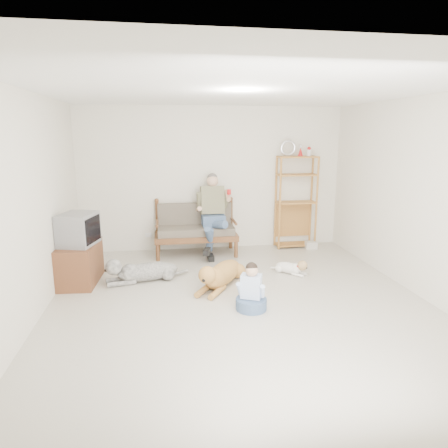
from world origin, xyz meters
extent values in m
plane|color=beige|center=(0.00, 0.00, 0.00)|extent=(5.50, 5.50, 0.00)
plane|color=white|center=(0.00, 0.00, 2.70)|extent=(5.50, 5.50, 0.00)
plane|color=beige|center=(0.00, 2.75, 1.35)|extent=(5.00, 0.00, 5.00)
plane|color=beige|center=(0.00, -2.75, 1.35)|extent=(5.00, 0.00, 5.00)
plane|color=beige|center=(-2.50, 0.00, 1.35)|extent=(0.00, 5.50, 5.50)
plane|color=beige|center=(2.50, 0.00, 1.35)|extent=(0.00, 5.50, 5.50)
cube|color=brown|center=(-0.37, 2.34, 0.35)|extent=(1.51, 0.72, 0.10)
cube|color=#605749|center=(-0.37, 2.34, 0.47)|extent=(1.39, 0.62, 0.13)
cube|color=#605749|center=(-0.37, 2.58, 0.70)|extent=(1.38, 0.14, 0.45)
cylinder|color=brown|center=(-0.37, 2.64, 0.90)|extent=(1.40, 0.07, 0.05)
cylinder|color=brown|center=(-1.07, 2.04, 0.15)|extent=(0.07, 0.07, 0.30)
cylinder|color=brown|center=(-1.07, 2.64, 0.47)|extent=(0.07, 0.07, 0.95)
cylinder|color=brown|center=(0.33, 2.04, 0.15)|extent=(0.07, 0.07, 0.30)
cylinder|color=brown|center=(0.33, 2.64, 0.47)|extent=(0.07, 0.07, 0.95)
cube|color=#4A6388|center=(-0.05, 2.34, 0.64)|extent=(0.41, 0.39, 0.20)
cube|color=#7A7655|center=(-0.05, 2.44, 1.00)|extent=(0.43, 0.29, 0.54)
sphere|color=tan|center=(-0.05, 2.41, 1.36)|extent=(0.21, 0.21, 0.21)
sphere|color=#554F4B|center=(-0.05, 2.43, 1.40)|extent=(0.19, 0.19, 0.19)
cylinder|color=red|center=(0.23, 2.22, 1.17)|extent=(0.07, 0.07, 0.09)
cube|color=#A26932|center=(1.60, 2.55, 1.76)|extent=(0.75, 0.31, 0.03)
torus|color=silver|center=(1.40, 2.55, 1.93)|extent=(0.31, 0.05, 0.31)
cone|color=red|center=(1.65, 2.55, 1.86)|extent=(0.10, 0.10, 0.16)
cylinder|color=#A26932|center=(1.24, 2.41, 0.89)|extent=(0.04, 0.04, 1.78)
cylinder|color=#A26932|center=(1.24, 2.69, 0.89)|extent=(0.04, 0.04, 1.78)
cylinder|color=#A26932|center=(1.97, 2.41, 0.89)|extent=(0.04, 0.04, 1.78)
cylinder|color=#A26932|center=(1.97, 2.69, 0.89)|extent=(0.04, 0.04, 1.78)
cube|color=silver|center=(1.88, 2.37, 0.07)|extent=(0.23, 0.17, 0.14)
cube|color=brown|center=(-2.22, 1.18, 0.30)|extent=(0.57, 0.94, 0.60)
cube|color=brown|center=(-2.46, 0.96, 0.30)|extent=(0.05, 0.40, 0.50)
cube|color=brown|center=(-2.46, 1.40, 0.30)|extent=(0.05, 0.40, 0.50)
cube|color=slate|center=(-2.20, 1.14, 0.83)|extent=(0.58, 0.66, 0.47)
cube|color=black|center=(-1.98, 1.08, 0.83)|extent=(0.15, 0.47, 0.37)
cube|color=silver|center=(-1.25, 2.73, 0.30)|extent=(0.12, 0.02, 0.08)
ellipsoid|color=#BA8B40|center=(-0.10, 0.80, 0.16)|extent=(0.83, 1.03, 0.31)
sphere|color=#BA8B40|center=(-0.26, 0.55, 0.18)|extent=(0.31, 0.31, 0.31)
sphere|color=#BA8B40|center=(-0.40, 0.34, 0.31)|extent=(0.25, 0.25, 0.25)
ellipsoid|color=#BA8B40|center=(-0.46, 0.24, 0.29)|extent=(0.19, 0.21, 0.09)
cylinder|color=#BA8B40|center=(0.16, 1.22, 0.06)|extent=(0.13, 0.40, 0.05)
ellipsoid|color=#BA8B40|center=(-0.46, 0.40, 0.31)|extent=(0.09, 0.10, 0.12)
ellipsoid|color=#BA8B40|center=(-0.31, 0.31, 0.31)|extent=(0.09, 0.10, 0.12)
ellipsoid|color=beige|center=(-1.22, 1.10, 0.14)|extent=(0.97, 0.51, 0.28)
sphere|color=beige|center=(-1.49, 1.04, 0.16)|extent=(0.28, 0.28, 0.28)
sphere|color=beige|center=(-1.71, 0.98, 0.28)|extent=(0.24, 0.24, 0.24)
ellipsoid|color=beige|center=(-1.82, 0.96, 0.25)|extent=(0.19, 0.14, 0.09)
cylinder|color=beige|center=(-0.77, 1.20, 0.06)|extent=(0.33, 0.24, 0.04)
ellipsoid|color=beige|center=(-1.71, 1.07, 0.28)|extent=(0.09, 0.07, 0.12)
ellipsoid|color=beige|center=(-1.67, 0.91, 0.28)|extent=(0.09, 0.07, 0.12)
ellipsoid|color=silver|center=(1.00, 1.08, 0.09)|extent=(0.45, 0.45, 0.17)
sphere|color=silver|center=(1.10, 0.99, 0.10)|extent=(0.17, 0.17, 0.17)
sphere|color=#A68353|center=(1.17, 0.91, 0.17)|extent=(0.16, 0.16, 0.16)
ellipsoid|color=#A68353|center=(1.22, 0.86, 0.16)|extent=(0.13, 0.13, 0.06)
cylinder|color=silver|center=(0.85, 1.24, 0.03)|extent=(0.17, 0.10, 0.03)
cone|color=#A68353|center=(1.12, 0.88, 0.22)|extent=(0.05, 0.05, 0.06)
cone|color=#A68353|center=(1.20, 0.96, 0.22)|extent=(0.05, 0.05, 0.06)
torus|color=red|center=(1.16, 0.92, 0.16)|extent=(0.15, 0.15, 0.02)
cylinder|color=#4A6388|center=(0.11, -0.16, 0.07)|extent=(0.40, 0.40, 0.14)
cube|color=silver|center=(0.11, -0.14, 0.31)|extent=(0.30, 0.25, 0.31)
sphere|color=tan|center=(0.11, -0.16, 0.52)|extent=(0.16, 0.16, 0.16)
sphere|color=black|center=(0.11, -0.15, 0.55)|extent=(0.15, 0.15, 0.15)
camera|label=1|loc=(-0.98, -4.79, 2.20)|focal=32.00mm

